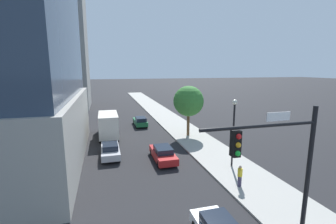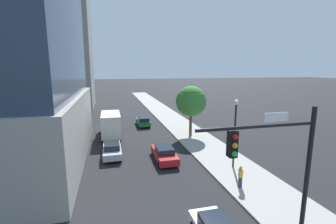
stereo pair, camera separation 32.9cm
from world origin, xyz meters
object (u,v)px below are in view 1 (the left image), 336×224
object	(u,v)px
traffic_light_pole	(280,161)
street_tree	(189,101)
street_lamp	(234,124)
box_truck	(108,124)
pedestrian_yellow_shirt	(240,176)
car_green	(140,121)
car_red	(163,154)
car_silver	(110,150)
construction_building	(52,24)

from	to	relation	value
traffic_light_pole	street_tree	xyz separation A→B (m)	(3.28, 20.01, -0.25)
street_lamp	street_tree	size ratio (longest dim) A/B	0.93
street_tree	box_truck	distance (m)	10.58
traffic_light_pole	pedestrian_yellow_shirt	size ratio (longest dim) A/B	4.40
street_tree	car_green	bearing A→B (deg)	125.33
street_tree	pedestrian_yellow_shirt	distance (m)	14.21
traffic_light_pole	box_truck	world-z (taller)	traffic_light_pole
car_red	car_green	bearing A→B (deg)	90.00
car_red	car_silver	distance (m)	5.35
construction_building	car_green	world-z (taller)	construction_building
traffic_light_pole	box_truck	bearing A→B (deg)	106.74
street_tree	street_lamp	bearing A→B (deg)	-88.19
car_red	traffic_light_pole	bearing A→B (deg)	-81.84
street_tree	car_silver	world-z (taller)	street_tree
car_silver	pedestrian_yellow_shirt	world-z (taller)	pedestrian_yellow_shirt
street_tree	car_silver	xyz separation A→B (m)	(-9.96, -4.76, -3.90)
construction_building	car_green	xyz separation A→B (m)	(14.98, -21.66, -17.31)
traffic_light_pole	street_tree	distance (m)	20.28
construction_building	pedestrian_yellow_shirt	xyz separation A→B (m)	(19.12, -42.59, -17.08)
traffic_light_pole	street_lamp	world-z (taller)	traffic_light_pole
traffic_light_pole	car_green	distance (m)	27.62
car_green	street_tree	bearing A→B (deg)	-54.67
box_truck	pedestrian_yellow_shirt	xyz separation A→B (m)	(8.97, -15.90, -0.85)
car_green	box_truck	xyz separation A→B (m)	(-4.83, -5.03, 1.08)
construction_building	street_lamp	distance (m)	46.40
construction_building	traffic_light_pole	size ratio (longest dim) A/B	6.00
street_lamp	street_tree	xyz separation A→B (m)	(-0.33, 10.33, 0.57)
street_lamp	street_tree	bearing A→B (deg)	91.81
pedestrian_yellow_shirt	traffic_light_pole	bearing A→B (deg)	-109.92
construction_building	car_green	distance (m)	31.51
street_lamp	construction_building	bearing A→B (deg)	117.52
street_lamp	car_green	world-z (taller)	street_lamp
car_red	car_silver	xyz separation A→B (m)	(-4.83, 2.31, 0.02)
street_tree	box_truck	world-z (taller)	street_tree
traffic_light_pole	street_tree	size ratio (longest dim) A/B	1.09
construction_building	pedestrian_yellow_shirt	size ratio (longest dim) A/B	26.39
traffic_light_pole	car_silver	distance (m)	17.16
car_red	car_green	distance (m)	14.31
box_truck	pedestrian_yellow_shirt	distance (m)	18.28
car_silver	pedestrian_yellow_shirt	bearing A→B (deg)	-44.89
street_lamp	car_silver	distance (m)	12.17
street_tree	pedestrian_yellow_shirt	bearing A→B (deg)	-94.13
car_silver	street_lamp	bearing A→B (deg)	-28.46
street_tree	box_truck	bearing A→B (deg)	167.50
box_truck	pedestrian_yellow_shirt	size ratio (longest dim) A/B	4.67
construction_building	street_tree	bearing A→B (deg)	-55.16
car_silver	box_truck	distance (m)	7.05
street_tree	car_red	size ratio (longest dim) A/B	1.39
street_tree	box_truck	size ratio (longest dim) A/B	0.86
car_silver	pedestrian_yellow_shirt	distance (m)	12.67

